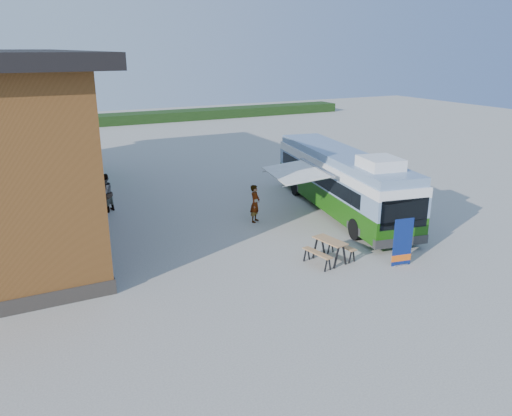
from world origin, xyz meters
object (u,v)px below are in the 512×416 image
bus (341,179)px  person_a (255,203)px  picnic_table (330,245)px  slurry_tanker (71,159)px  person_b (105,193)px  banner (402,246)px

bus → person_a: bearing=-177.1°
bus → picnic_table: (-3.89, -4.73, -0.97)m
picnic_table → slurry_tanker: bearing=102.5°
bus → picnic_table: size_ratio=6.53×
slurry_tanker → picnic_table: bearing=-49.4°
person_b → slurry_tanker: slurry_tanker is taller
banner → person_b: size_ratio=0.96×
picnic_table → slurry_tanker: 18.33m
person_b → slurry_tanker: 7.23m
bus → person_a: bus is taller
bus → slurry_tanker: size_ratio=1.94×
slurry_tanker → banner: bearing=-45.3°
bus → slurry_tanker: 16.31m
person_a → person_b: 7.37m
person_b → slurry_tanker: size_ratio=0.33×
person_a → slurry_tanker: 13.36m
picnic_table → person_a: person_a is taller
picnic_table → person_b: person_b is taller
bus → banner: (-1.73, -6.17, -0.87)m
banner → slurry_tanker: (-9.03, 18.43, 0.54)m
banner → person_a: size_ratio=1.04×
person_a → banner: bearing=-111.7°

